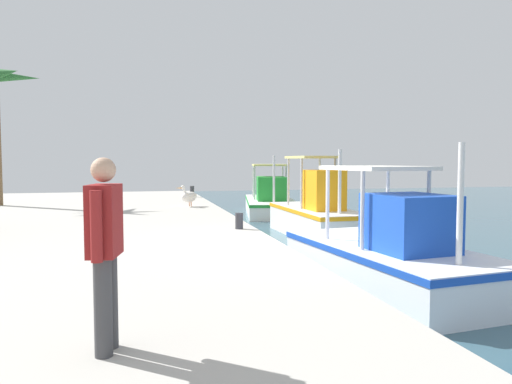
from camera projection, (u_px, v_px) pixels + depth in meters
name	position (u px, v px, depth m)	size (l,w,h in m)	color
quay_pier	(27.00, 273.00, 9.11)	(36.00, 10.00, 0.80)	#BCB7AD
fishing_boat_nearest	(270.00, 201.00, 22.89)	(6.38, 3.31, 2.74)	white
fishing_boat_second	(317.00, 215.00, 15.93)	(5.02, 1.83, 2.87)	white
fishing_boat_third	(391.00, 256.00, 9.53)	(5.30, 2.77, 2.83)	white
pelican	(189.00, 196.00, 18.15)	(0.64, 0.93, 0.82)	tan
fisherman_standing	(105.00, 246.00, 4.31)	(0.60, 0.31, 1.76)	#3F3F42
mooring_bollard_nearest	(192.00, 191.00, 22.98)	(0.20, 0.20, 0.52)	#333338
mooring_bollard_second	(239.00, 221.00, 12.22)	(0.20, 0.20, 0.41)	#333338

